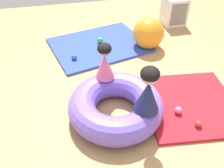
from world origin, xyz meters
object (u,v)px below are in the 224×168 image
(play_ball_red, at_px, (199,124))
(storage_cube, at_px, (175,11))
(child_in_navy, at_px, (148,90))
(play_ball_green, at_px, (100,40))
(play_ball_pink, at_px, (178,110))
(exercise_ball_large, at_px, (148,33))
(play_ball_blue, at_px, (74,57))
(inflatable_cushion, at_px, (116,106))
(child_in_pink, at_px, (105,61))

(play_ball_red, xyz_separation_m, storage_cube, (0.91, 2.76, 0.20))
(child_in_navy, distance_m, play_ball_green, 2.15)
(play_ball_pink, distance_m, exercise_ball_large, 1.72)
(play_ball_red, bearing_deg, play_ball_blue, 125.67)
(play_ball_red, bearing_deg, storage_cube, 71.74)
(inflatable_cushion, bearing_deg, play_ball_pink, -12.78)
(child_in_navy, xyz_separation_m, storage_cube, (1.54, 2.62, -0.33))
(play_ball_green, bearing_deg, inflatable_cushion, -94.51)
(inflatable_cushion, bearing_deg, child_in_navy, -45.73)
(inflatable_cushion, height_order, child_in_pink, child_in_pink)
(child_in_navy, distance_m, exercise_ball_large, 1.96)
(play_ball_blue, bearing_deg, play_ball_red, -54.33)
(play_ball_blue, bearing_deg, child_in_navy, -68.24)
(child_in_navy, relative_size, exercise_ball_large, 1.01)
(child_in_pink, xyz_separation_m, play_ball_blue, (-0.33, 0.96, -0.49))
(child_in_navy, bearing_deg, child_in_pink, -58.43)
(child_in_navy, xyz_separation_m, exercise_ball_large, (0.68, 1.81, -0.33))
(child_in_pink, height_order, exercise_ball_large, child_in_pink)
(child_in_pink, bearing_deg, child_in_navy, -172.76)
(inflatable_cushion, height_order, play_ball_blue, inflatable_cushion)
(inflatable_cushion, relative_size, play_ball_pink, 12.29)
(child_in_navy, distance_m, play_ball_pink, 0.72)
(play_ball_red, bearing_deg, inflatable_cushion, 154.61)
(inflatable_cushion, xyz_separation_m, child_in_navy, (0.28, -0.28, 0.44))
(inflatable_cushion, height_order, child_in_navy, child_in_navy)
(child_in_pink, xyz_separation_m, play_ball_red, (0.95, -0.82, -0.49))
(inflatable_cushion, height_order, exercise_ball_large, exercise_ball_large)
(exercise_ball_large, bearing_deg, child_in_pink, -131.46)
(child_in_pink, xyz_separation_m, storage_cube, (1.86, 1.94, -0.29))
(play_ball_red, bearing_deg, child_in_pink, 139.22)
(play_ball_green, xyz_separation_m, play_ball_blue, (-0.52, -0.44, -0.01))
(play_ball_pink, relative_size, exercise_ball_large, 0.17)
(child_in_navy, distance_m, play_ball_red, 0.83)
(child_in_navy, distance_m, child_in_pink, 0.75)
(inflatable_cushion, xyz_separation_m, play_ball_red, (0.90, -0.43, -0.09))
(play_ball_green, distance_m, play_ball_blue, 0.68)
(inflatable_cushion, xyz_separation_m, play_ball_blue, (-0.38, 1.35, -0.08))
(child_in_navy, distance_m, storage_cube, 3.05)
(child_in_navy, height_order, play_ball_green, child_in_navy)
(child_in_navy, distance_m, play_ball_blue, 1.84)
(inflatable_cushion, relative_size, play_ball_green, 10.76)
(play_ball_pink, bearing_deg, child_in_navy, -167.25)
(exercise_ball_large, relative_size, storage_cube, 0.98)
(inflatable_cushion, bearing_deg, storage_cube, 52.18)
(storage_cube, bearing_deg, child_in_pink, -133.77)
(inflatable_cushion, xyz_separation_m, storage_cube, (1.81, 2.34, 0.11))
(child_in_pink, relative_size, play_ball_blue, 5.23)
(inflatable_cushion, relative_size, child_in_navy, 2.11)
(play_ball_red, xyz_separation_m, exercise_ball_large, (0.05, 1.96, 0.19))
(exercise_ball_large, bearing_deg, storage_cube, 43.25)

